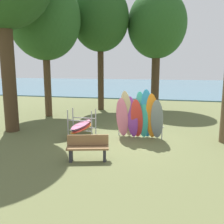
{
  "coord_description": "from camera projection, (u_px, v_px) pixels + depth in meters",
  "views": [
    {
      "loc": [
        1.61,
        -10.05,
        3.12
      ],
      "look_at": [
        -0.92,
        0.72,
        1.1
      ],
      "focal_mm": 40.12,
      "sensor_mm": 36.0,
      "label": 1
    }
  ],
  "objects": [
    {
      "name": "tree_far_right_back",
      "position": [
        45.0,
        19.0,
        14.94
      ],
      "size": [
        4.3,
        4.3,
        8.42
      ],
      "color": "#4C3823",
      "rests_on": "ground"
    },
    {
      "name": "tree_far_left_back",
      "position": [
        157.0,
        25.0,
        17.83
      ],
      "size": [
        4.19,
        4.19,
        8.49
      ],
      "color": "#42301E",
      "rests_on": "ground"
    },
    {
      "name": "board_storage_rack",
      "position": [
        82.0,
        126.0,
        11.21
      ],
      "size": [
        1.15,
        2.13,
        1.25
      ],
      "color": "#9EA0A5",
      "rests_on": "ground"
    },
    {
      "name": "tree_mid_behind",
      "position": [
        100.0,
        19.0,
        17.22
      ],
      "size": [
        3.97,
        3.97,
        8.69
      ],
      "color": "#42301E",
      "rests_on": "ground"
    },
    {
      "name": "lake_water",
      "position": [
        161.0,
        86.0,
        40.69
      ],
      "size": [
        80.0,
        36.0,
        0.1
      ],
      "primitive_type": "cube",
      "color": "#477084",
      "rests_on": "ground"
    },
    {
      "name": "park_bench",
      "position": [
        88.0,
        147.0,
        8.38
      ],
      "size": [
        1.46,
        0.77,
        0.85
      ],
      "color": "#2D2D33",
      "rests_on": "ground"
    },
    {
      "name": "leaning_board_pile",
      "position": [
        140.0,
        117.0,
        10.71
      ],
      "size": [
        2.11,
        0.96,
        2.23
      ],
      "color": "pink",
      "rests_on": "ground"
    },
    {
      "name": "ground_plane",
      "position": [
        129.0,
        142.0,
        10.55
      ],
      "size": [
        80.0,
        80.0,
        0.0
      ],
      "primitive_type": "plane",
      "color": "#60663D"
    }
  ]
}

